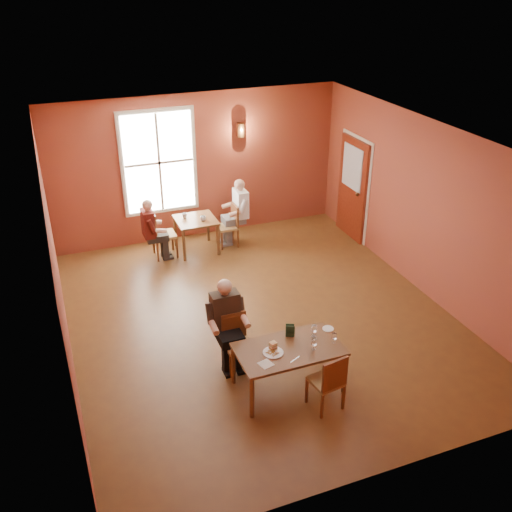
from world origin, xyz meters
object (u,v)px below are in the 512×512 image
object	(u,v)px
main_table	(288,368)
chair_diner_main	(238,344)
chair_empty	(326,380)
diner_main	(238,332)
diner_white	(228,216)
diner_maroon	(162,228)
chair_diner_white	(227,226)
chair_diner_maroon	(164,234)
second_table	(197,235)

from	to	relation	value
main_table	chair_diner_main	world-z (taller)	chair_diner_main
chair_diner_main	chair_empty	bearing A→B (deg)	124.76
diner_main	chair_empty	distance (m)	1.40
diner_white	diner_maroon	xyz separation A→B (m)	(-1.36, 0.00, -0.05)
diner_maroon	main_table	bearing A→B (deg)	8.83
chair_diner_main	diner_main	world-z (taller)	diner_main
diner_main	chair_diner_white	distance (m)	4.05
diner_white	diner_maroon	distance (m)	1.36
chair_diner_maroon	diner_main	bearing A→B (deg)	2.50
chair_diner_maroon	chair_empty	bearing A→B (deg)	10.98
chair_empty	chair_diner_white	world-z (taller)	chair_diner_white
main_table	diner_maroon	xyz separation A→B (m)	(-0.70, 4.50, 0.28)
chair_empty	chair_diner_maroon	world-z (taller)	chair_diner_maroon
chair_diner_white	diner_white	world-z (taller)	diner_white
second_table	chair_diner_main	bearing A→B (deg)	-97.11
second_table	diner_white	world-z (taller)	diner_white
chair_empty	chair_diner_white	size ratio (longest dim) A/B	0.98
chair_diner_main	diner_white	world-z (taller)	diner_white
diner_maroon	chair_empty	bearing A→B (deg)	11.31
main_table	diner_white	size ratio (longest dim) A/B	1.08
main_table	chair_diner_main	size ratio (longest dim) A/B	1.69
second_table	diner_white	xyz separation A→B (m)	(0.68, 0.00, 0.31)
diner_main	diner_maroon	world-z (taller)	diner_main
chair_diner_white	chair_diner_maroon	size ratio (longest dim) A/B	0.91
chair_diner_main	diner_maroon	distance (m)	3.86
chair_empty	diner_white	size ratio (longest dim) A/B	0.65
diner_main	second_table	size ratio (longest dim) A/B	1.67
second_table	chair_diner_white	size ratio (longest dim) A/B	0.89
chair_diner_maroon	diner_maroon	size ratio (longest dim) A/B	0.79
chair_empty	diner_main	bearing A→B (deg)	116.47
second_table	main_table	bearing A→B (deg)	-89.76
main_table	diner_maroon	bearing A→B (deg)	98.83
main_table	chair_empty	distance (m)	0.60
main_table	chair_diner_white	bearing A→B (deg)	82.03
chair_empty	second_table	size ratio (longest dim) A/B	1.10
chair_empty	second_table	distance (m)	5.02
diner_white	chair_diner_maroon	world-z (taller)	diner_white
diner_white	chair_diner_maroon	bearing A→B (deg)	90.00
chair_diner_main	chair_diner_maroon	size ratio (longest dim) A/B	0.87
chair_empty	diner_white	xyz separation A→B (m)	(0.36, 5.01, 0.23)
main_table	chair_empty	xyz separation A→B (m)	(0.30, -0.51, 0.10)
diner_main	chair_diner_white	bearing A→B (deg)	-106.23
chair_diner_white	diner_maroon	xyz separation A→B (m)	(-1.33, 0.00, 0.18)
diner_main	diner_white	bearing A→B (deg)	-106.64
chair_diner_white	diner_maroon	world-z (taller)	diner_maroon
chair_diner_white	chair_diner_maroon	distance (m)	1.30
main_table	diner_main	world-z (taller)	diner_main
chair_diner_main	second_table	xyz separation A→B (m)	(0.48, 3.85, -0.08)
diner_main	chair_empty	xyz separation A→B (m)	(0.80, -1.13, -0.22)
chair_diner_main	diner_white	bearing A→B (deg)	-106.76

